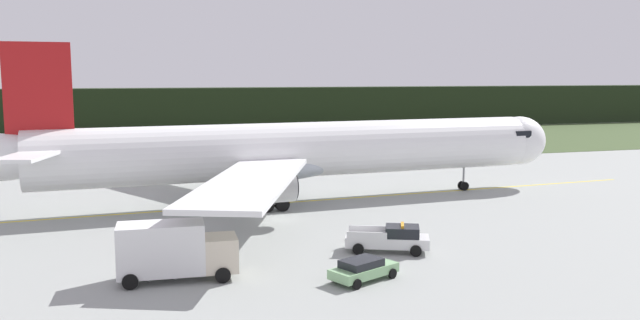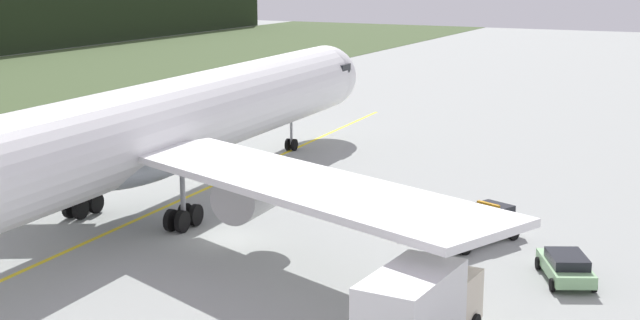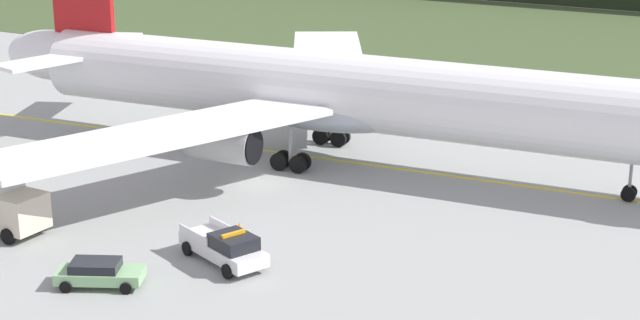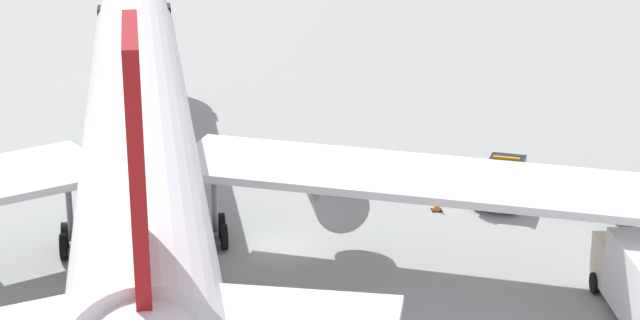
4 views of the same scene
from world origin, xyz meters
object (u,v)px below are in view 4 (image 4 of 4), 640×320
staff_car (628,208)px  apron_cone (437,204)px  airliner (139,133)px  ops_pickup_truck (503,180)px

staff_car → apron_cone: staff_car is taller
staff_car → apron_cone: size_ratio=6.71×
airliner → ops_pickup_truck: 19.01m
ops_pickup_truck → apron_cone: (-1.59, 3.81, -0.57)m
staff_car → apron_cone: (2.35, 9.08, -0.37)m
airliner → apron_cone: bearing=-87.5°
ops_pickup_truck → apron_cone: size_ratio=8.70×
airliner → ops_pickup_truck: size_ratio=9.61×
ops_pickup_truck → airliner: bearing=96.9°
apron_cone → staff_car: bearing=-104.5°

